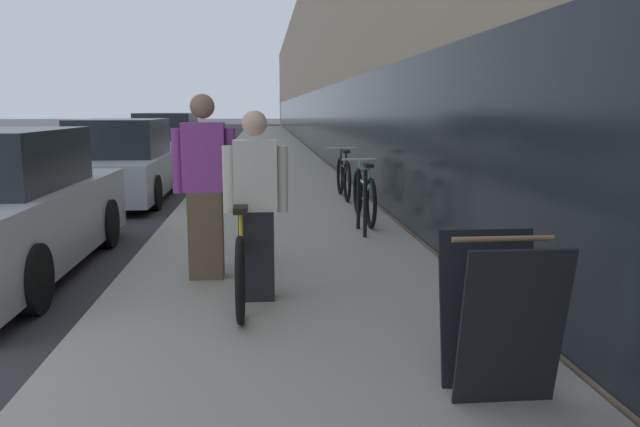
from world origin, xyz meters
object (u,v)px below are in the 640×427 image
sandwich_board_sign (499,316)px  parked_sedan_far (168,145)px  cruiser_bike_nearest (364,195)px  cruiser_bike_middle (344,177)px  bike_rack_hoop (362,193)px  tandem_bicycle (244,248)px  person_bystander (205,187)px  person_rider (256,206)px  vintage_roadster_curbside (122,164)px

sandwich_board_sign → parked_sedan_far: (-3.88, 14.43, 0.13)m
cruiser_bike_nearest → cruiser_bike_middle: cruiser_bike_middle is taller
bike_rack_hoop → tandem_bicycle: bearing=-121.0°
person_bystander → cruiser_bike_middle: size_ratio=1.03×
cruiser_bike_nearest → parked_sedan_far: parked_sedan_far is taller
person_rider → bike_rack_hoop: person_rider is taller
person_rider → parked_sedan_far: bearing=101.5°
parked_sedan_far → person_bystander: bearing=-80.1°
cruiser_bike_middle → sandwich_board_sign: 7.81m
person_rider → cruiser_bike_middle: person_rider is taller
vintage_roadster_curbside → bike_rack_hoop: bearing=-47.9°
sandwich_board_sign → cruiser_bike_middle: bearing=88.9°
vintage_roadster_curbside → parked_sedan_far: bearing=89.5°
person_bystander → bike_rack_hoop: bearing=48.0°
tandem_bicycle → bike_rack_hoop: size_ratio=3.00×
tandem_bicycle → bike_rack_hoop: (1.43, 2.37, 0.15)m
cruiser_bike_middle → parked_sedan_far: size_ratio=0.35×
person_bystander → cruiser_bike_middle: (1.97, 5.19, -0.49)m
tandem_bicycle → person_bystander: bearing=132.5°
person_bystander → cruiser_bike_middle: 5.57m
tandem_bicycle → cruiser_bike_middle: cruiser_bike_middle is taller
person_bystander → bike_rack_hoop: size_ratio=2.02×
person_rider → sandwich_board_sign: size_ratio=1.73×
bike_rack_hoop → vintage_roadster_curbside: size_ratio=0.18×
parked_sedan_far → cruiser_bike_nearest: bearing=-65.8°
person_bystander → cruiser_bike_nearest: person_bystander is taller
tandem_bicycle → cruiser_bike_middle: bearing=73.9°
person_rider → bike_rack_hoop: size_ratio=1.84×
person_rider → bike_rack_hoop: (1.31, 2.70, -0.27)m
person_rider → person_bystander: person_bystander is taller
vintage_roadster_curbside → person_bystander: bearing=-71.4°
vintage_roadster_curbside → cruiser_bike_nearest: bearing=-40.2°
person_rider → sandwich_board_sign: bearing=-54.8°
cruiser_bike_middle → parked_sedan_far: bearing=121.3°
tandem_bicycle → cruiser_bike_middle: size_ratio=1.54×
tandem_bicycle → person_rider: 0.55m
bike_rack_hoop → cruiser_bike_nearest: cruiser_bike_nearest is taller
bike_rack_hoop → vintage_roadster_curbside: bearing=132.1°
person_rider → person_bystander: bearing=123.5°
cruiser_bike_nearest → cruiser_bike_middle: (0.01, 2.33, 0.01)m
tandem_bicycle → sandwich_board_sign: sandwich_board_sign is taller
bike_rack_hoop → vintage_roadster_curbside: vintage_roadster_curbside is taller
person_rider → parked_sedan_far: (-2.54, 12.54, -0.20)m
person_rider → vintage_roadster_curbside: (-2.59, 7.02, -0.23)m
vintage_roadster_curbside → parked_sedan_far: (0.05, 5.52, 0.03)m
cruiser_bike_nearest → person_bystander: bearing=-124.4°
person_rider → person_bystander: size_ratio=0.91×
parked_sedan_far → person_rider: bearing=-78.5°
person_rider → sandwich_board_sign: person_rider is taller
person_rider → sandwich_board_sign: 2.35m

